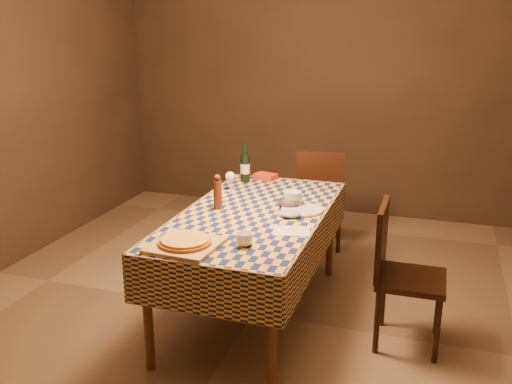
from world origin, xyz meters
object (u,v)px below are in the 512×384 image
(bowl, at_px, (289,203))
(white_plate, at_px, (302,210))
(pizza, at_px, (185,241))
(wine_bottle, at_px, (245,168))
(dining_table, at_px, (254,223))
(chair_far, at_px, (320,193))
(cutting_board, at_px, (185,245))
(chair_right, at_px, (399,267))

(bowl, bearing_deg, white_plate, -31.93)
(pizza, height_order, wine_bottle, wine_bottle)
(pizza, distance_m, white_plate, 0.97)
(dining_table, relative_size, white_plate, 6.41)
(wine_bottle, height_order, chair_far, wine_bottle)
(cutting_board, distance_m, white_plate, 0.97)
(dining_table, xyz_separation_m, cutting_board, (-0.18, -0.71, 0.09))
(dining_table, height_order, white_plate, white_plate)
(wine_bottle, bearing_deg, chair_right, -30.62)
(bowl, distance_m, white_plate, 0.13)
(cutting_board, xyz_separation_m, chair_far, (0.35, 2.09, -0.26))
(wine_bottle, height_order, chair_right, wine_bottle)
(wine_bottle, bearing_deg, pizza, -84.71)
(wine_bottle, xyz_separation_m, white_plate, (0.62, -0.59, -0.11))
(dining_table, height_order, cutting_board, cutting_board)
(dining_table, bearing_deg, bowl, 45.24)
(wine_bottle, distance_m, chair_far, 0.90)
(chair_far, relative_size, chair_right, 1.00)
(bowl, distance_m, chair_right, 0.87)
(cutting_board, xyz_separation_m, chair_right, (1.16, 0.66, -0.26))
(chair_right, bearing_deg, dining_table, 177.21)
(pizza, bearing_deg, dining_table, 75.96)
(cutting_board, distance_m, chair_far, 2.14)
(chair_far, bearing_deg, chair_right, -60.51)
(cutting_board, height_order, bowl, bowl)
(white_plate, bearing_deg, wine_bottle, 136.36)
(cutting_board, bearing_deg, bowl, 67.65)
(pizza, bearing_deg, cutting_board, 0.00)
(cutting_board, height_order, pizza, pizza)
(cutting_board, relative_size, bowl, 2.40)
(dining_table, xyz_separation_m, chair_far, (0.17, 1.38, -0.17))
(cutting_board, relative_size, chair_far, 0.40)
(dining_table, relative_size, cutting_board, 4.91)
(pizza, xyz_separation_m, chair_right, (1.16, 0.66, -0.29))
(dining_table, bearing_deg, cutting_board, -104.04)
(wine_bottle, bearing_deg, bowl, -45.72)
(chair_far, distance_m, chair_right, 1.64)
(dining_table, bearing_deg, pizza, -104.04)
(cutting_board, bearing_deg, white_plate, 60.06)
(bowl, relative_size, chair_far, 0.17)
(chair_right, bearing_deg, chair_far, 119.49)
(bowl, xyz_separation_m, wine_bottle, (-0.51, 0.52, 0.09))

